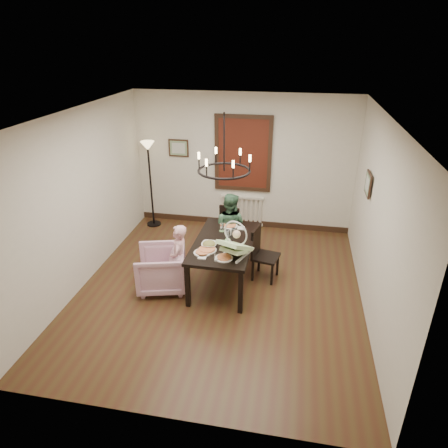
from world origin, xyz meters
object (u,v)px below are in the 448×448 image
(dining_table, at_px, (224,246))
(seated_man, at_px, (230,233))
(floor_lamp, at_px, (151,186))
(baby_bouncer, at_px, (235,244))
(drinking_glass, at_px, (227,234))
(chair_far, at_px, (224,233))
(chair_right, at_px, (266,254))
(elderly_woman, at_px, (179,264))
(armchair, at_px, (161,269))

(dining_table, relative_size, seated_man, 1.55)
(dining_table, xyz_separation_m, floor_lamp, (-1.93, 1.92, 0.21))
(baby_bouncer, bearing_deg, floor_lamp, 154.95)
(drinking_glass, bearing_deg, dining_table, -103.01)
(seated_man, height_order, floor_lamp, floor_lamp)
(floor_lamp, bearing_deg, dining_table, -44.86)
(seated_man, xyz_separation_m, baby_bouncer, (0.28, -1.19, 0.42))
(chair_far, relative_size, chair_right, 0.98)
(chair_right, relative_size, baby_bouncer, 1.62)
(dining_table, height_order, floor_lamp, floor_lamp)
(elderly_woman, relative_size, drinking_glass, 7.54)
(chair_far, height_order, floor_lamp, floor_lamp)
(elderly_woman, height_order, drinking_glass, elderly_woman)
(dining_table, relative_size, chair_far, 1.82)
(dining_table, xyz_separation_m, drinking_glass, (0.03, 0.13, 0.15))
(seated_man, relative_size, drinking_glass, 8.43)
(dining_table, bearing_deg, elderly_woman, -149.40)
(chair_right, distance_m, drinking_glass, 0.74)
(chair_far, distance_m, seated_man, 0.20)
(baby_bouncer, bearing_deg, elderly_woman, -160.87)
(seated_man, bearing_deg, chair_right, 156.86)
(chair_far, height_order, baby_bouncer, baby_bouncer)
(floor_lamp, bearing_deg, chair_right, -32.82)
(baby_bouncer, height_order, floor_lamp, floor_lamp)
(floor_lamp, bearing_deg, seated_man, -31.43)
(chair_right, distance_m, elderly_woman, 1.46)
(chair_right, relative_size, drinking_glass, 7.30)
(armchair, bearing_deg, drinking_glass, 101.24)
(chair_far, xyz_separation_m, floor_lamp, (-1.76, 1.01, 0.44))
(floor_lamp, bearing_deg, elderly_woman, -60.92)
(chair_right, bearing_deg, dining_table, 122.45)
(chair_right, xyz_separation_m, floor_lamp, (-2.59, 1.67, 0.44))
(armchair, bearing_deg, dining_table, 95.32)
(chair_right, height_order, baby_bouncer, baby_bouncer)
(chair_far, distance_m, elderly_woman, 1.37)
(drinking_glass, distance_m, floor_lamp, 2.65)
(elderly_woman, xyz_separation_m, floor_lamp, (-1.27, 2.29, 0.42))
(seated_man, bearing_deg, chair_far, -36.57)
(chair_far, relative_size, armchair, 1.18)
(elderly_woman, height_order, floor_lamp, floor_lamp)
(armchair, bearing_deg, baby_bouncer, 72.28)
(chair_far, bearing_deg, baby_bouncer, -54.50)
(elderly_woman, relative_size, floor_lamp, 0.53)
(armchair, xyz_separation_m, drinking_glass, (1.00, 0.49, 0.48))
(chair_far, xyz_separation_m, drinking_glass, (0.19, -0.77, 0.38))
(elderly_woman, xyz_separation_m, drinking_glass, (0.68, 0.51, 0.36))
(dining_table, distance_m, baby_bouncer, 0.55)
(chair_far, distance_m, drinking_glass, 0.88)
(dining_table, height_order, elderly_woman, elderly_woman)
(dining_table, distance_m, chair_far, 0.95)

